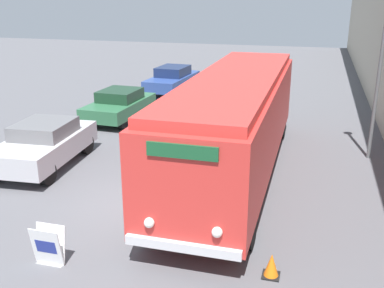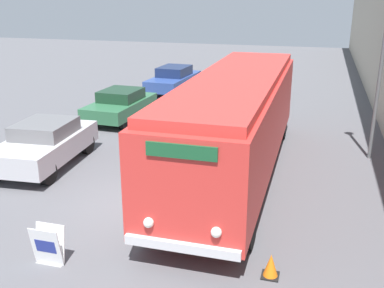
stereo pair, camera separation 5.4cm
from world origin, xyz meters
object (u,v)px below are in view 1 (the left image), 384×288
object	(u,v)px
traffic_cone	(271,266)
streetlamp	(383,41)
parked_car_near	(44,143)
parked_car_mid	(120,104)
vintage_bus	(235,119)
sign_board	(48,246)
parked_car_far	(172,79)

from	to	relation	value
traffic_cone	streetlamp	bearing A→B (deg)	72.35
parked_car_near	traffic_cone	xyz separation A→B (m)	(7.93, -4.21, -0.53)
parked_car_mid	vintage_bus	bearing A→B (deg)	-36.28
parked_car_near	sign_board	bearing A→B (deg)	-60.85
parked_car_mid	parked_car_far	distance (m)	6.27
streetlamp	parked_car_far	distance (m)	13.52
parked_car_near	parked_car_far	size ratio (longest dim) A/B	0.94
sign_board	streetlamp	world-z (taller)	streetlamp
vintage_bus	parked_car_far	size ratio (longest dim) A/B	2.45
streetlamp	parked_car_mid	distance (m)	11.22
sign_board	parked_car_mid	distance (m)	11.52
parked_car_mid	parked_car_far	bearing A→B (deg)	88.11
parked_car_near	streetlamp	bearing A→B (deg)	15.33
vintage_bus	traffic_cone	world-z (taller)	vintage_bus
parked_car_far	traffic_cone	distance (m)	18.07
sign_board	parked_car_mid	size ratio (longest dim) A/B	0.21
vintage_bus	traffic_cone	xyz separation A→B (m)	(1.76, -5.21, -1.57)
parked_car_mid	traffic_cone	world-z (taller)	parked_car_mid
parked_car_far	parked_car_near	bearing A→B (deg)	-88.60
vintage_bus	streetlamp	distance (m)	5.54
streetlamp	parked_car_far	xyz separation A→B (m)	(-10.00, 8.50, -3.25)
vintage_bus	parked_car_mid	xyz separation A→B (m)	(-6.20, 4.98, -1.12)
streetlamp	traffic_cone	xyz separation A→B (m)	(-2.53, -7.94, -3.77)
streetlamp	sign_board	bearing A→B (deg)	-129.10
parked_car_near	parked_car_mid	xyz separation A→B (m)	(-0.02, 5.98, -0.08)
vintage_bus	sign_board	xyz separation A→B (m)	(-2.85, -6.04, -1.40)
streetlamp	traffic_cone	size ratio (longest dim) A/B	12.09
sign_board	parked_car_far	bearing A→B (deg)	99.42
vintage_bus	streetlamp	xyz separation A→B (m)	(4.28, 2.73, 2.20)
parked_car_near	traffic_cone	size ratio (longest dim) A/B	8.57
parked_car_mid	traffic_cone	xyz separation A→B (m)	(7.95, -10.19, -0.46)
vintage_bus	parked_car_near	distance (m)	6.34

